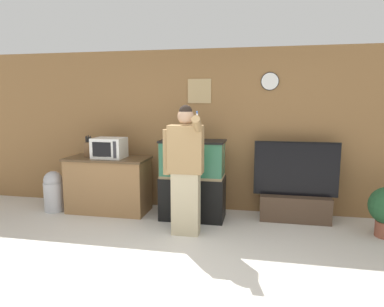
{
  "coord_description": "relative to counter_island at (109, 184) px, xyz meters",
  "views": [
    {
      "loc": [
        0.87,
        -3.02,
        1.78
      ],
      "look_at": [
        -0.07,
        1.65,
        1.05
      ],
      "focal_mm": 32.0,
      "sensor_mm": 36.0,
      "label": 1
    }
  ],
  "objects": [
    {
      "name": "trash_bin",
      "position": [
        -0.89,
        -0.16,
        -0.11
      ],
      "size": [
        0.32,
        0.32,
        0.66
      ],
      "color": "#B7B7BC",
      "rests_on": "ground_plane"
    },
    {
      "name": "knife_block",
      "position": [
        -0.33,
        -0.0,
        0.57
      ],
      "size": [
        0.12,
        0.09,
        0.35
      ],
      "color": "brown",
      "rests_on": "counter_island"
    },
    {
      "name": "microwave",
      "position": [
        0.04,
        -0.02,
        0.6
      ],
      "size": [
        0.49,
        0.38,
        0.32
      ],
      "color": "white",
      "rests_on": "counter_island"
    },
    {
      "name": "counter_island",
      "position": [
        0.0,
        0.0,
        0.0
      ],
      "size": [
        1.31,
        0.63,
        0.89
      ],
      "color": "olive",
      "rests_on": "ground_plane"
    },
    {
      "name": "aquarium_on_stand",
      "position": [
        1.4,
        -0.06,
        0.16
      ],
      "size": [
        0.96,
        0.5,
        1.21
      ],
      "color": "black",
      "rests_on": "ground_plane"
    },
    {
      "name": "person_standing",
      "position": [
        1.42,
        -0.7,
        0.46
      ],
      "size": [
        0.55,
        0.41,
        1.73
      ],
      "color": "#BCAD89",
      "rests_on": "ground_plane"
    },
    {
      "name": "ground_plane",
      "position": [
        1.52,
        -2.0,
        -0.45
      ],
      "size": [
        18.0,
        18.0,
        0.0
      ],
      "primitive_type": "plane",
      "color": "beige"
    },
    {
      "name": "tv_on_stand",
      "position": [
        2.92,
        0.17,
        -0.1
      ],
      "size": [
        1.23,
        0.4,
        1.19
      ],
      "color": "#4C3828",
      "rests_on": "ground_plane"
    },
    {
      "name": "wall_back_paneled",
      "position": [
        1.52,
        0.5,
        0.86
      ],
      "size": [
        10.0,
        0.08,
        2.6
      ],
      "color": "olive",
      "rests_on": "ground_plane"
    }
  ]
}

